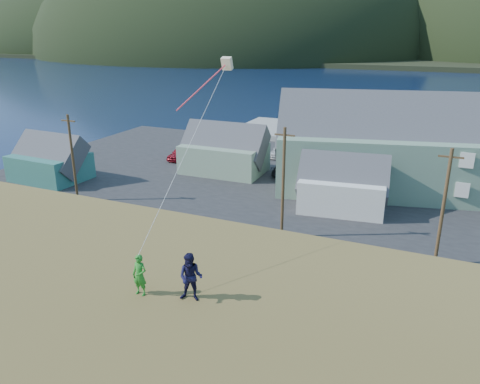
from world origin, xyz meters
name	(u,v)px	position (x,y,z in m)	size (l,w,h in m)	color
ground	(265,243)	(0.00, 0.00, 0.00)	(900.00, 900.00, 0.00)	#0A1638
grass_strip	(256,253)	(0.00, -2.00, 0.05)	(110.00, 8.00, 0.10)	#4C3D19
waterfront_lot	(320,181)	(0.00, 17.00, 0.06)	(72.00, 36.00, 0.12)	#28282B
wharf	(319,133)	(-6.00, 40.00, 0.45)	(26.00, 14.00, 0.90)	gray
far_shore	(435,52)	(0.00, 330.00, 1.00)	(900.00, 320.00, 2.00)	black
lodge	(455,149)	(13.02, 18.45, 4.72)	(36.23, 17.48, 12.29)	gray
shed_teal	(49,160)	(-27.53, 5.61, 2.40)	(8.36, 6.05, 6.40)	#2B645D
shed_palegreen_near	(224,151)	(-11.17, 15.99, 2.66)	(9.80, 6.27, 7.06)	gray
shed_white	(343,185)	(3.94, 9.61, 2.48)	(8.66, 6.30, 6.44)	white
shed_palegreen_far	(333,139)	(-1.29, 28.21, 2.42)	(10.15, 6.88, 6.29)	gray
utility_poles	(247,181)	(-2.21, 1.50, 4.43)	(32.82, 0.24, 8.94)	#47331E
parked_cars	(265,158)	(-7.93, 20.89, 0.86)	(21.84, 13.49, 1.56)	navy
kite_flyer_green	(140,275)	(2.70, -19.75, 7.95)	(0.55, 0.36, 1.51)	#238224
kite_flyer_navy	(191,277)	(4.50, -19.35, 8.07)	(0.84, 0.66, 1.74)	#141335
kite_rig	(222,69)	(2.35, -12.26, 14.30)	(0.86, 4.13, 9.75)	#F6E0BB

